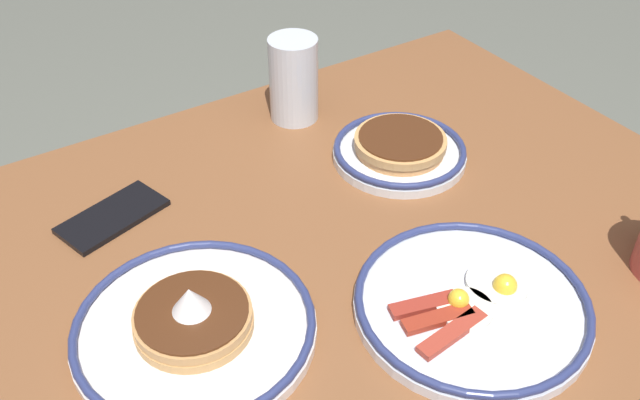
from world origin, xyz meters
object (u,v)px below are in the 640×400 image
Objects in this scene: drinking_glass at (294,83)px; cell_phone at (113,216)px; plate_far_companion at (472,304)px; plate_center_pancakes at (194,325)px; plate_near_main at (400,149)px.

cell_phone is (0.35, 0.09, -0.06)m from drinking_glass.
plate_far_companion reaches higher than cell_phone.
drinking_glass reaches higher than plate_far_companion.
plate_center_pancakes is 0.25m from cell_phone.
plate_far_companion is at bearing 84.23° from drinking_glass.
plate_far_companion is 0.49m from drinking_glass.
plate_center_pancakes is 1.00× the size of plate_far_companion.
plate_near_main is 1.41× the size of cell_phone.
plate_center_pancakes is 1.99× the size of drinking_glass.
plate_center_pancakes is 1.93× the size of cell_phone.
plate_near_main is 0.73× the size of plate_far_companion.
plate_far_companion is at bearing 153.75° from plate_center_pancakes.
plate_center_pancakes is at bearing 45.42° from drinking_glass.
plate_near_main is at bearing 150.34° from cell_phone.
plate_center_pancakes reaches higher than plate_near_main.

